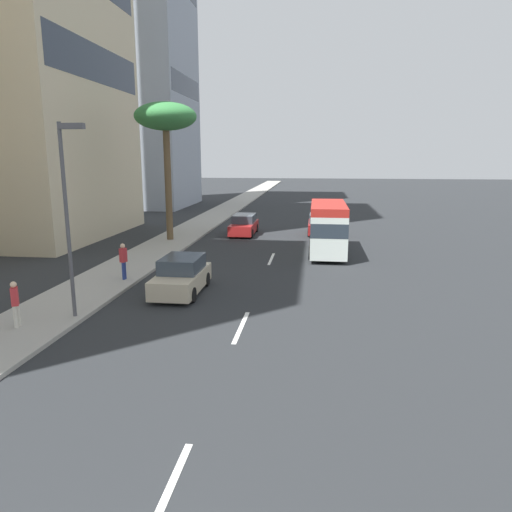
# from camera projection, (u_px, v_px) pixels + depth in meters

# --- Properties ---
(ground_plane) EXTENTS (198.00, 198.00, 0.00)m
(ground_plane) POSITION_uv_depth(u_px,v_px,m) (280.00, 239.00, 34.85)
(ground_plane) COLOR #26282B
(sidewalk_right) EXTENTS (162.00, 3.34, 0.15)m
(sidewalk_right) POSITION_uv_depth(u_px,v_px,m) (182.00, 236.00, 35.77)
(sidewalk_right) COLOR #9E9B93
(sidewalk_right) RESTS_ON ground_plane
(lane_stripe_near) EXTENTS (3.20, 0.16, 0.01)m
(lane_stripe_near) POSITION_uv_depth(u_px,v_px,m) (166.00, 498.00, 8.39)
(lane_stripe_near) COLOR silver
(lane_stripe_near) RESTS_ON ground_plane
(lane_stripe_mid) EXTENTS (3.20, 0.16, 0.01)m
(lane_stripe_mid) POSITION_uv_depth(u_px,v_px,m) (241.00, 327.00, 16.79)
(lane_stripe_mid) COLOR silver
(lane_stripe_mid) RESTS_ON ground_plane
(lane_stripe_far) EXTENTS (3.20, 0.16, 0.01)m
(lane_stripe_far) POSITION_uv_depth(u_px,v_px,m) (271.00, 259.00, 27.95)
(lane_stripe_far) COLOR silver
(lane_stripe_far) RESTS_ON ground_plane
(car_lead) EXTENTS (4.10, 1.94, 1.60)m
(car_lead) POSITION_uv_depth(u_px,v_px,m) (321.00, 225.00, 36.68)
(car_lead) COLOR #A51E1E
(car_lead) RESTS_ON ground_plane
(minibus_second) EXTENTS (6.67, 2.26, 3.16)m
(minibus_second) POSITION_uv_depth(u_px,v_px,m) (328.00, 226.00, 29.16)
(minibus_second) COLOR silver
(minibus_second) RESTS_ON ground_plane
(car_third) EXTENTS (4.70, 1.83, 1.55)m
(car_third) POSITION_uv_depth(u_px,v_px,m) (244.00, 225.00, 36.67)
(car_third) COLOR #A51E1E
(car_third) RESTS_ON ground_plane
(car_fourth) EXTENTS (4.17, 1.88, 1.62)m
(car_fourth) POSITION_uv_depth(u_px,v_px,m) (182.00, 276.00, 20.91)
(car_fourth) COLOR beige
(car_fourth) RESTS_ON ground_plane
(pedestrian_near_lamp) EXTENTS (0.38, 0.32, 1.76)m
(pedestrian_near_lamp) POSITION_uv_depth(u_px,v_px,m) (123.00, 259.00, 22.57)
(pedestrian_near_lamp) COLOR navy
(pedestrian_near_lamp) RESTS_ON sidewalk_right
(pedestrian_mid_block) EXTENTS (0.39, 0.35, 1.65)m
(pedestrian_mid_block) POSITION_uv_depth(u_px,v_px,m) (15.00, 302.00, 16.19)
(pedestrian_mid_block) COLOR beige
(pedestrian_mid_block) RESTS_ON sidewalk_right
(palm_tree) EXTENTS (4.25, 4.25, 9.50)m
(palm_tree) POSITION_uv_depth(u_px,v_px,m) (166.00, 120.00, 32.03)
(palm_tree) COLOR brown
(palm_tree) RESTS_ON sidewalk_right
(street_lamp) EXTENTS (0.24, 0.97, 7.02)m
(street_lamp) POSITION_uv_depth(u_px,v_px,m) (68.00, 201.00, 16.62)
(street_lamp) COLOR #4C4C51
(street_lamp) RESTS_ON sidewalk_right
(office_tower_far) EXTENTS (12.80, 12.79, 47.00)m
(office_tower_far) POSITION_uv_depth(u_px,v_px,m) (130.00, 1.00, 53.84)
(office_tower_far) COLOR #99A3B2
(office_tower_far) RESTS_ON ground_plane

